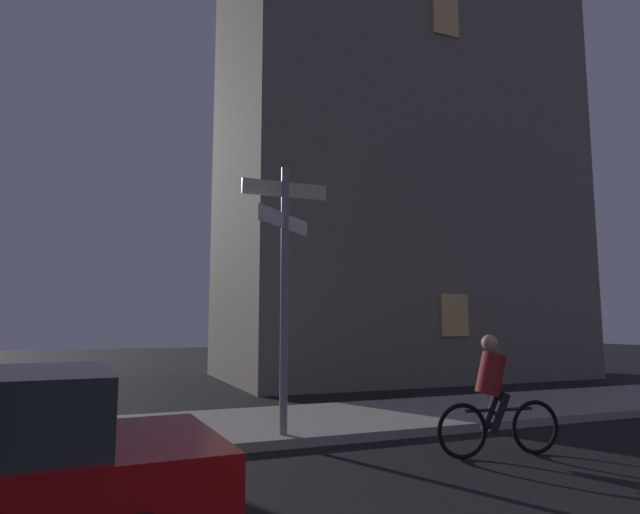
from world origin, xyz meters
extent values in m
cube|color=#9E9991|center=(0.00, 7.42, 0.07)|extent=(40.00, 3.07, 0.14)
cylinder|color=gray|center=(0.78, 6.23, 2.16)|extent=(0.12, 0.12, 4.04)
cube|color=beige|center=(0.78, 6.23, 3.83)|extent=(1.37, 0.03, 0.24)
cube|color=white|center=(0.78, 6.23, 3.33)|extent=(1.16, 1.16, 0.24)
cylinder|color=black|center=(-1.65, 3.67, 0.32)|extent=(0.65, 0.25, 0.64)
torus|color=black|center=(3.76, 4.34, 0.36)|extent=(0.72, 0.16, 0.72)
torus|color=black|center=(2.67, 4.49, 0.36)|extent=(0.72, 0.16, 0.72)
cylinder|color=black|center=(3.21, 4.41, 0.61)|extent=(1.00, 0.18, 0.04)
cylinder|color=maroon|center=(3.12, 4.43, 1.08)|extent=(0.49, 0.38, 0.61)
sphere|color=tan|center=(3.12, 4.43, 1.50)|extent=(0.22, 0.22, 0.22)
cylinder|color=black|center=(3.18, 4.51, 0.58)|extent=(0.35, 0.17, 0.55)
cylinder|color=black|center=(3.15, 4.33, 0.58)|extent=(0.35, 0.17, 0.55)
cube|color=slate|center=(7.60, 14.64, 10.56)|extent=(11.51, 6.47, 21.11)
cube|color=#F2C672|center=(7.60, 11.37, 2.00)|extent=(0.90, 0.06, 1.20)
cube|color=#F2C672|center=(7.60, 11.37, 11.06)|extent=(0.90, 0.06, 1.20)
camera|label=1|loc=(-1.85, -1.65, 1.76)|focal=30.68mm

